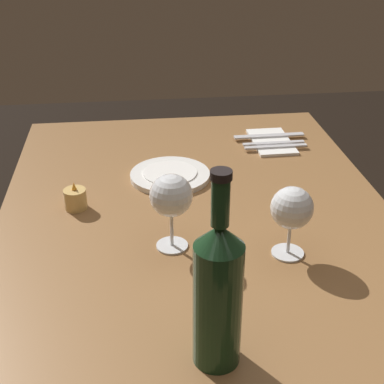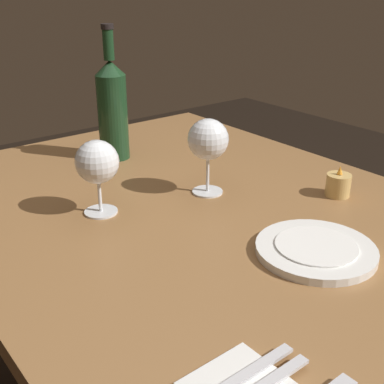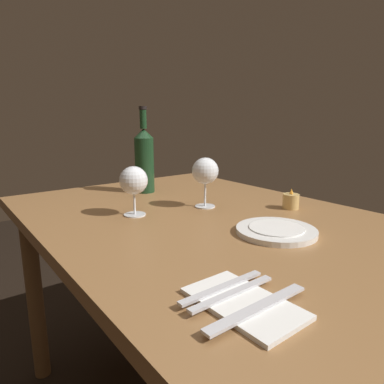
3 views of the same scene
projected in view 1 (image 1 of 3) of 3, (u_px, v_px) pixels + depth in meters
The scene contains 10 objects.
dining_table at pixel (199, 255), 1.28m from camera, with size 1.30×0.90×0.74m.
wine_glass_left at pixel (292, 209), 1.08m from camera, with size 0.08×0.08×0.15m.
wine_glass_right at pixel (171, 197), 1.09m from camera, with size 0.09×0.09×0.16m.
wine_bottle at pixel (218, 292), 0.81m from camera, with size 0.07×0.07×0.33m.
votive_candle at pixel (75, 199), 1.28m from camera, with size 0.05×0.05×0.07m.
dinner_plate at pixel (170, 175), 1.42m from camera, with size 0.20×0.20×0.02m.
folded_napkin at pixel (271, 142), 1.62m from camera, with size 0.19×0.11×0.01m.
fork_inner at pixel (274, 143), 1.59m from camera, with size 0.02×0.18×0.00m.
fork_outer at pixel (276, 147), 1.57m from camera, with size 0.02×0.18×0.00m.
table_knife at pixel (269, 136), 1.64m from camera, with size 0.02×0.21×0.00m.
Camera 1 is at (-1.04, 0.14, 1.38)m, focal length 51.97 mm.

